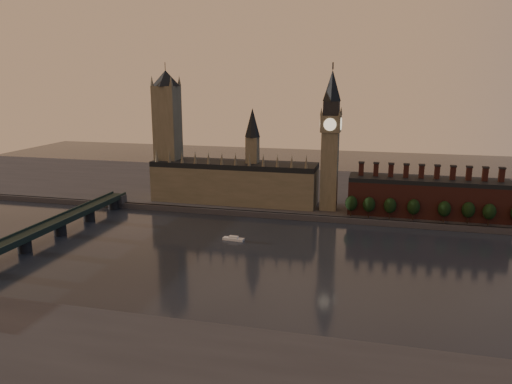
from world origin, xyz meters
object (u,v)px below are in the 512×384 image
at_px(victoria_tower, 168,131).
at_px(river_boat, 234,239).
at_px(westminster_bridge, 40,233).
at_px(big_ben, 330,139).

relative_size(victoria_tower, river_boat, 7.75).
height_order(westminster_bridge, river_boat, westminster_bridge).
bearing_deg(river_boat, westminster_bridge, -156.82).
bearing_deg(victoria_tower, big_ben, -2.20).
bearing_deg(westminster_bridge, big_ben, 34.33).
bearing_deg(big_ben, westminster_bridge, -145.67).
xyz_separation_m(big_ben, river_boat, (-51.56, -76.26, -55.79)).
bearing_deg(westminster_bridge, victoria_tower, 73.44).
bearing_deg(big_ben, river_boat, -124.06).
height_order(victoria_tower, river_boat, victoria_tower).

